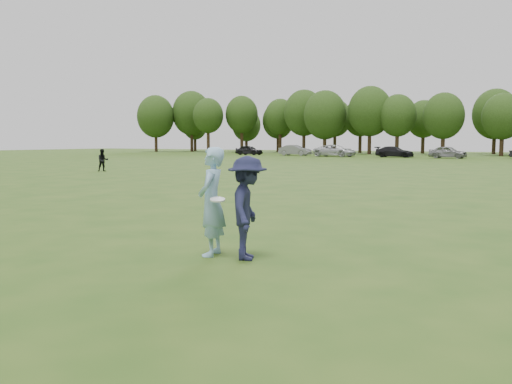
# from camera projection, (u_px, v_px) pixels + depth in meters

# --- Properties ---
(ground) EXTENTS (200.00, 200.00, 0.00)m
(ground) POSITION_uv_depth(u_px,v_px,m) (254.00, 263.00, 9.34)
(ground) COLOR #294A15
(ground) RESTS_ON ground
(thrower) EXTENTS (0.66, 0.83, 1.98)m
(thrower) POSITION_uv_depth(u_px,v_px,m) (212.00, 202.00, 9.84)
(thrower) COLOR #90BFDF
(thrower) RESTS_ON ground
(defender) EXTENTS (1.09, 1.36, 1.83)m
(defender) POSITION_uv_depth(u_px,v_px,m) (247.00, 208.00, 9.53)
(defender) COLOR #1B1D3C
(defender) RESTS_ON ground
(player_far_a) EXTENTS (0.90, 0.94, 1.52)m
(player_far_a) POSITION_uv_depth(u_px,v_px,m) (103.00, 160.00, 36.75)
(player_far_a) COLOR black
(player_far_a) RESTS_ON ground
(car_a) EXTENTS (4.25, 2.00, 1.40)m
(car_a) POSITION_uv_depth(u_px,v_px,m) (249.00, 150.00, 78.80)
(car_a) COLOR black
(car_a) RESTS_ON ground
(car_b) EXTENTS (4.53, 1.67, 1.48)m
(car_b) POSITION_uv_depth(u_px,v_px,m) (295.00, 150.00, 75.14)
(car_b) COLOR slate
(car_b) RESTS_ON ground
(car_c) EXTENTS (5.84, 3.29, 1.54)m
(car_c) POSITION_uv_depth(u_px,v_px,m) (335.00, 151.00, 70.41)
(car_c) COLOR silver
(car_c) RESTS_ON ground
(car_d) EXTENTS (4.73, 1.97, 1.37)m
(car_d) POSITION_uv_depth(u_px,v_px,m) (394.00, 152.00, 67.53)
(car_d) COLOR black
(car_d) RESTS_ON ground
(car_e) EXTENTS (4.47, 2.18, 1.47)m
(car_e) POSITION_uv_depth(u_px,v_px,m) (448.00, 152.00, 63.77)
(car_e) COLOR gray
(car_e) RESTS_ON ground
(disc_in_play) EXTENTS (0.32, 0.33, 0.09)m
(disc_in_play) POSITION_uv_depth(u_px,v_px,m) (218.00, 199.00, 9.56)
(disc_in_play) COLOR white
(disc_in_play) RESTS_ON ground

